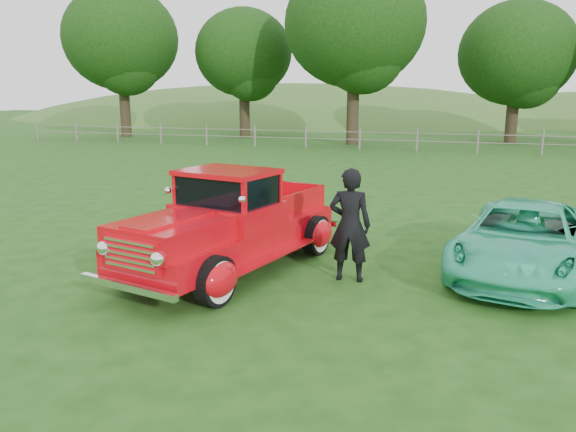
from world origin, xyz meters
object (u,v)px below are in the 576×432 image
(tree_near_west, at_px, (355,24))
(tree_near_east, at_px, (517,54))
(man, at_px, (350,225))
(teal_sedan, at_px, (524,240))
(tree_far_west, at_px, (121,39))
(red_pickup, at_px, (231,225))
(tree_mid_west, at_px, (244,53))

(tree_near_west, height_order, tree_near_east, tree_near_west)
(tree_near_west, xyz_separation_m, man, (4.68, -24.14, -5.86))
(teal_sedan, height_order, man, man)
(tree_far_west, bearing_deg, tree_near_west, -3.58)
(tree_near_east, height_order, red_pickup, tree_near_east)
(tree_far_west, bearing_deg, man, -50.56)
(tree_near_east, distance_m, red_pickup, 29.26)
(teal_sedan, xyz_separation_m, man, (-2.78, -1.22, 0.33))
(tree_far_west, relative_size, man, 5.28)
(tree_mid_west, relative_size, tree_near_west, 0.81)
(tree_mid_west, bearing_deg, red_pickup, -68.70)
(teal_sedan, bearing_deg, man, -144.43)
(tree_near_east, distance_m, man, 28.80)
(tree_mid_west, relative_size, tree_near_east, 1.02)
(teal_sedan, bearing_deg, tree_near_west, 119.94)
(tree_near_west, relative_size, red_pickup, 1.98)
(tree_mid_west, relative_size, teal_sedan, 1.94)
(tree_far_west, height_order, tree_near_east, tree_far_west)
(tree_far_west, distance_m, man, 33.03)
(tree_far_west, height_order, teal_sedan, tree_far_west)
(tree_mid_west, xyz_separation_m, tree_near_west, (8.00, -3.00, 1.25))
(red_pickup, bearing_deg, teal_sedan, 28.24)
(tree_mid_west, bearing_deg, teal_sedan, -59.19)
(tree_mid_west, relative_size, red_pickup, 1.61)
(tree_far_west, bearing_deg, teal_sedan, -45.56)
(man, bearing_deg, tree_near_west, -81.63)
(tree_far_west, bearing_deg, tree_mid_west, 14.04)
(tree_mid_west, distance_m, teal_sedan, 30.59)
(teal_sedan, distance_m, man, 3.05)
(tree_mid_west, distance_m, tree_near_east, 17.03)
(tree_far_west, bearing_deg, red_pickup, -53.57)
(tree_near_east, relative_size, teal_sedan, 1.91)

